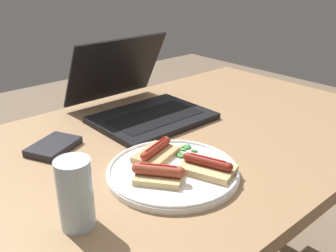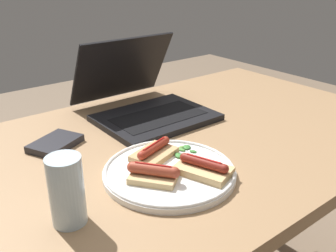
{
  "view_description": "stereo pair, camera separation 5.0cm",
  "coord_description": "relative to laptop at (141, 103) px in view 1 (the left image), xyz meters",
  "views": [
    {
      "loc": [
        -0.69,
        -0.67,
        1.15
      ],
      "look_at": [
        -0.12,
        -0.03,
        0.78
      ],
      "focal_mm": 40.0,
      "sensor_mm": 36.0,
      "label": 1
    },
    {
      "loc": [
        -0.65,
        -0.7,
        1.15
      ],
      "look_at": [
        -0.12,
        -0.03,
        0.78
      ],
      "focal_mm": 40.0,
      "sensor_mm": 36.0,
      "label": 2
    }
  ],
  "objects": [
    {
      "name": "sausage_toast_right",
      "position": [
        -0.16,
        -0.26,
        -0.02
      ],
      "size": [
        0.12,
        0.1,
        0.04
      ],
      "rotation": [
        0.0,
        0.0,
        3.45
      ],
      "color": "tan",
      "rests_on": "plate"
    },
    {
      "name": "sausage_toast_left",
      "position": [
        -0.12,
        -0.38,
        -0.02
      ],
      "size": [
        0.11,
        0.14,
        0.04
      ],
      "rotation": [
        0.0,
        0.0,
        5.06
      ],
      "color": "tan",
      "rests_on": "plate"
    },
    {
      "name": "plate",
      "position": [
        -0.17,
        -0.33,
        -0.03
      ],
      "size": [
        0.3,
        0.3,
        0.02
      ],
      "color": "white",
      "rests_on": "desk"
    },
    {
      "name": "salad_pile",
      "position": [
        -0.09,
        -0.28,
        -0.03
      ],
      "size": [
        0.07,
        0.06,
        0.01
      ],
      "color": "#4C8E3D",
      "rests_on": "plate"
    },
    {
      "name": "drinking_glass",
      "position": [
        -0.41,
        -0.34,
        0.02
      ],
      "size": [
        0.06,
        0.06,
        0.13
      ],
      "color": "silver",
      "rests_on": "desk"
    },
    {
      "name": "laptop",
      "position": [
        0.0,
        0.0,
        0.0
      ],
      "size": [
        0.33,
        0.37,
        0.23
      ],
      "color": "black",
      "rests_on": "desk"
    },
    {
      "name": "external_drive",
      "position": [
        -0.31,
        -0.03,
        -0.03
      ],
      "size": [
        0.15,
        0.13,
        0.02
      ],
      "rotation": [
        0.0,
        0.0,
        0.45
      ],
      "color": "#232328",
      "rests_on": "desk"
    },
    {
      "name": "desk",
      "position": [
        0.04,
        -0.19,
        -0.13
      ],
      "size": [
        1.25,
        0.82,
        0.72
      ],
      "color": "#93704C",
      "rests_on": "ground_plane"
    },
    {
      "name": "sausage_toast_middle",
      "position": [
        -0.22,
        -0.34,
        -0.01
      ],
      "size": [
        0.11,
        0.12,
        0.04
      ],
      "rotation": [
        0.0,
        0.0,
        2.22
      ],
      "color": "tan",
      "rests_on": "plate"
    }
  ]
}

